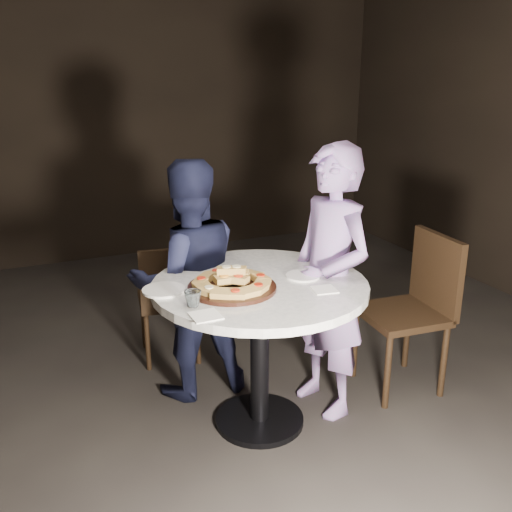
{
  "coord_description": "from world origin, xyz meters",
  "views": [
    {
      "loc": [
        -1.01,
        -2.5,
        1.93
      ],
      "look_at": [
        0.15,
        0.11,
        0.99
      ],
      "focal_mm": 40.0,
      "sensor_mm": 36.0,
      "label": 1
    }
  ],
  "objects_px": {
    "serving_board": "(232,288)",
    "water_glass": "(193,299)",
    "chair_far": "(170,295)",
    "chair_right": "(416,301)",
    "table": "(260,310)",
    "diner_navy": "(188,281)",
    "focaccia_pile": "(232,280)",
    "diner_teal": "(330,283)"
  },
  "relations": [
    {
      "from": "serving_board",
      "to": "water_glass",
      "type": "height_order",
      "value": "water_glass"
    },
    {
      "from": "chair_far",
      "to": "chair_right",
      "type": "relative_size",
      "value": 0.86
    },
    {
      "from": "serving_board",
      "to": "chair_far",
      "type": "height_order",
      "value": "serving_board"
    },
    {
      "from": "table",
      "to": "serving_board",
      "type": "xyz_separation_m",
      "value": [
        -0.17,
        -0.04,
        0.17
      ]
    },
    {
      "from": "chair_far",
      "to": "diner_navy",
      "type": "xyz_separation_m",
      "value": [
        0.01,
        -0.4,
        0.24
      ]
    },
    {
      "from": "water_glass",
      "to": "chair_right",
      "type": "distance_m",
      "value": 1.53
    },
    {
      "from": "diner_navy",
      "to": "chair_far",
      "type": "bearing_deg",
      "value": -87.17
    },
    {
      "from": "water_glass",
      "to": "diner_navy",
      "type": "height_order",
      "value": "diner_navy"
    },
    {
      "from": "focaccia_pile",
      "to": "diner_navy",
      "type": "relative_size",
      "value": 0.28
    },
    {
      "from": "chair_right",
      "to": "diner_teal",
      "type": "height_order",
      "value": "diner_teal"
    },
    {
      "from": "focaccia_pile",
      "to": "chair_right",
      "type": "height_order",
      "value": "same"
    },
    {
      "from": "diner_navy",
      "to": "diner_teal",
      "type": "relative_size",
      "value": 0.93
    },
    {
      "from": "serving_board",
      "to": "chair_right",
      "type": "height_order",
      "value": "chair_right"
    },
    {
      "from": "focaccia_pile",
      "to": "table",
      "type": "bearing_deg",
      "value": 12.49
    },
    {
      "from": "water_glass",
      "to": "serving_board",
      "type": "bearing_deg",
      "value": 26.9
    },
    {
      "from": "serving_board",
      "to": "chair_right",
      "type": "relative_size",
      "value": 0.46
    },
    {
      "from": "serving_board",
      "to": "diner_teal",
      "type": "xyz_separation_m",
      "value": [
        0.61,
        0.05,
        -0.09
      ]
    },
    {
      "from": "focaccia_pile",
      "to": "water_glass",
      "type": "distance_m",
      "value": 0.28
    },
    {
      "from": "chair_right",
      "to": "chair_far",
      "type": "bearing_deg",
      "value": -119.79
    },
    {
      "from": "chair_far",
      "to": "focaccia_pile",
      "type": "bearing_deg",
      "value": 104.0
    },
    {
      "from": "diner_teal",
      "to": "serving_board",
      "type": "bearing_deg",
      "value": -94.1
    },
    {
      "from": "table",
      "to": "diner_navy",
      "type": "distance_m",
      "value": 0.56
    },
    {
      "from": "water_glass",
      "to": "focaccia_pile",
      "type": "bearing_deg",
      "value": 26.97
    },
    {
      "from": "water_glass",
      "to": "diner_navy",
      "type": "distance_m",
      "value": 0.72
    },
    {
      "from": "serving_board",
      "to": "diner_navy",
      "type": "relative_size",
      "value": 0.31
    },
    {
      "from": "table",
      "to": "chair_far",
      "type": "relative_size",
      "value": 1.6
    },
    {
      "from": "chair_far",
      "to": "diner_navy",
      "type": "relative_size",
      "value": 0.58
    },
    {
      "from": "table",
      "to": "diner_navy",
      "type": "bearing_deg",
      "value": 115.34
    },
    {
      "from": "serving_board",
      "to": "chair_far",
      "type": "xyz_separation_m",
      "value": [
        -0.08,
        0.95,
        -0.38
      ]
    },
    {
      "from": "chair_far",
      "to": "water_glass",
      "type": "bearing_deg",
      "value": 90.11
    },
    {
      "from": "table",
      "to": "water_glass",
      "type": "distance_m",
      "value": 0.49
    },
    {
      "from": "table",
      "to": "diner_navy",
      "type": "relative_size",
      "value": 0.93
    },
    {
      "from": "table",
      "to": "diner_teal",
      "type": "distance_m",
      "value": 0.45
    },
    {
      "from": "chair_right",
      "to": "diner_teal",
      "type": "xyz_separation_m",
      "value": [
        -0.62,
        0.01,
        0.22
      ]
    },
    {
      "from": "serving_board",
      "to": "diner_navy",
      "type": "xyz_separation_m",
      "value": [
        -0.07,
        0.55,
        -0.14
      ]
    },
    {
      "from": "chair_right",
      "to": "diner_navy",
      "type": "bearing_deg",
      "value": -106.5
    },
    {
      "from": "water_glass",
      "to": "diner_teal",
      "type": "bearing_deg",
      "value": 11.85
    },
    {
      "from": "chair_right",
      "to": "diner_navy",
      "type": "distance_m",
      "value": 1.41
    },
    {
      "from": "focaccia_pile",
      "to": "chair_far",
      "type": "relative_size",
      "value": 0.49
    },
    {
      "from": "serving_board",
      "to": "diner_teal",
      "type": "height_order",
      "value": "diner_teal"
    },
    {
      "from": "chair_far",
      "to": "chair_right",
      "type": "height_order",
      "value": "chair_right"
    },
    {
      "from": "table",
      "to": "chair_right",
      "type": "xyz_separation_m",
      "value": [
        1.06,
        0.01,
        -0.13
      ]
    }
  ]
}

